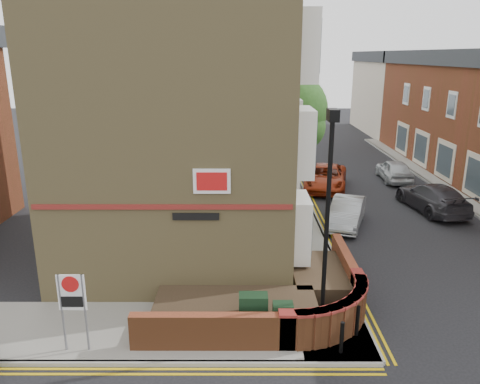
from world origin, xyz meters
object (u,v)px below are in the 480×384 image
lamppost (327,227)px  silver_car_near (347,212)px  zone_sign (72,299)px  utility_cabinet_large (253,314)px

lamppost → silver_car_near: bearing=73.6°
lamppost → zone_sign: 6.85m
zone_sign → silver_car_near: 13.52m
lamppost → silver_car_near: (2.68, 9.08, -2.70)m
lamppost → zone_sign: size_ratio=2.86×
lamppost → utility_cabinet_large: 3.24m
zone_sign → silver_car_near: size_ratio=0.56×
utility_cabinet_large → lamppost: bearing=-3.0°
silver_car_near → lamppost: bearing=-86.4°
zone_sign → utility_cabinet_large: bearing=9.7°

